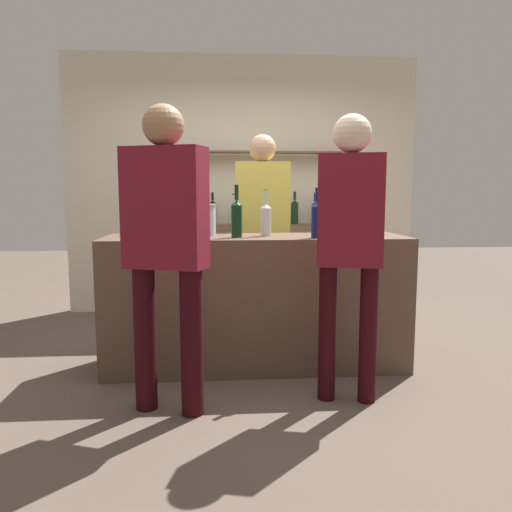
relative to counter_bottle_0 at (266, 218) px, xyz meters
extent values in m
plane|color=brown|center=(-0.08, -0.02, -1.13)|extent=(16.00, 16.00, 0.00)
cube|color=brown|center=(-0.08, -0.02, -0.63)|extent=(2.25, 0.63, 1.00)
cube|color=beige|center=(-0.08, 1.89, 0.27)|extent=(3.85, 0.12, 2.80)
cylinder|color=brown|center=(-1.11, 1.71, -0.25)|extent=(0.05, 0.05, 1.76)
cylinder|color=brown|center=(0.95, 1.71, -0.25)|extent=(0.05, 0.05, 1.76)
cube|color=brown|center=(-0.08, 1.71, 0.62)|extent=(2.11, 0.18, 0.02)
cube|color=brown|center=(-0.08, 1.71, -0.16)|extent=(2.11, 0.18, 0.02)
cylinder|color=silver|center=(-0.86, 1.71, -0.03)|extent=(0.07, 0.07, 0.23)
cone|color=silver|center=(-0.86, 1.71, 0.10)|extent=(0.07, 0.07, 0.03)
cylinder|color=silver|center=(-0.86, 1.71, 0.15)|extent=(0.03, 0.03, 0.08)
cylinder|color=gold|center=(-0.86, 1.71, 0.19)|extent=(0.03, 0.03, 0.01)
cylinder|color=black|center=(-0.64, 1.71, -0.03)|extent=(0.07, 0.07, 0.24)
cone|color=black|center=(-0.64, 1.71, 0.10)|extent=(0.07, 0.07, 0.03)
cylinder|color=black|center=(-0.64, 1.71, 0.15)|extent=(0.03, 0.03, 0.07)
cylinder|color=gold|center=(-0.64, 1.71, 0.20)|extent=(0.03, 0.03, 0.01)
cylinder|color=black|center=(-0.41, 1.71, -0.04)|extent=(0.07, 0.07, 0.23)
cone|color=black|center=(-0.41, 1.71, 0.09)|extent=(0.07, 0.07, 0.03)
cylinder|color=black|center=(-0.41, 1.71, 0.15)|extent=(0.03, 0.03, 0.07)
cylinder|color=#232328|center=(-0.41, 1.71, 0.19)|extent=(0.03, 0.03, 0.01)
cylinder|color=silver|center=(-0.19, 1.71, -0.05)|extent=(0.07, 0.07, 0.20)
cone|color=silver|center=(-0.19, 1.71, 0.06)|extent=(0.07, 0.07, 0.03)
cylinder|color=silver|center=(-0.19, 1.71, 0.12)|extent=(0.02, 0.02, 0.09)
cylinder|color=black|center=(-0.19, 1.71, 0.17)|extent=(0.03, 0.03, 0.01)
cylinder|color=black|center=(0.04, 1.71, -0.06)|extent=(0.08, 0.08, 0.19)
cone|color=black|center=(0.04, 1.71, 0.05)|extent=(0.08, 0.08, 0.03)
cylinder|color=black|center=(0.04, 1.71, 0.11)|extent=(0.03, 0.03, 0.08)
cylinder|color=black|center=(0.04, 1.71, 0.16)|extent=(0.03, 0.03, 0.01)
cylinder|color=black|center=(0.26, 1.71, -0.04)|extent=(0.07, 0.07, 0.22)
cone|color=black|center=(0.26, 1.71, 0.09)|extent=(0.07, 0.07, 0.03)
cylinder|color=black|center=(0.26, 1.71, 0.15)|extent=(0.03, 0.03, 0.07)
cylinder|color=gold|center=(0.26, 1.71, 0.19)|extent=(0.03, 0.03, 0.01)
cylinder|color=black|center=(0.48, 1.71, -0.04)|extent=(0.08, 0.08, 0.23)
cone|color=black|center=(0.48, 1.71, 0.10)|extent=(0.08, 0.08, 0.04)
cylinder|color=black|center=(0.48, 1.71, 0.16)|extent=(0.03, 0.03, 0.09)
cylinder|color=gold|center=(0.48, 1.71, 0.21)|extent=(0.03, 0.03, 0.01)
cylinder|color=#0F1956|center=(0.71, 1.71, -0.04)|extent=(0.07, 0.07, 0.21)
cone|color=#0F1956|center=(0.71, 1.71, 0.08)|extent=(0.07, 0.07, 0.03)
cylinder|color=#0F1956|center=(0.71, 1.71, 0.14)|extent=(0.03, 0.03, 0.09)
cylinder|color=gold|center=(0.71, 1.71, 0.19)|extent=(0.03, 0.03, 0.01)
cylinder|color=silver|center=(0.00, 0.00, -0.03)|extent=(0.08, 0.08, 0.21)
cone|color=silver|center=(0.00, 0.00, 0.09)|extent=(0.08, 0.08, 0.04)
cylinder|color=silver|center=(0.00, 0.00, 0.16)|extent=(0.03, 0.03, 0.09)
cylinder|color=gold|center=(0.00, 0.00, 0.21)|extent=(0.03, 0.03, 0.01)
cylinder|color=black|center=(-0.22, -0.12, -0.02)|extent=(0.08, 0.08, 0.23)
cone|color=black|center=(-0.22, -0.12, 0.12)|extent=(0.08, 0.08, 0.04)
cylinder|color=black|center=(-0.22, -0.12, 0.19)|extent=(0.03, 0.03, 0.10)
cylinder|color=#232328|center=(-0.22, -0.12, 0.24)|extent=(0.03, 0.03, 0.01)
cylinder|color=#0F1956|center=(0.35, -0.20, -0.02)|extent=(0.08, 0.08, 0.22)
cone|color=#0F1956|center=(0.35, -0.20, 0.11)|extent=(0.08, 0.08, 0.04)
cylinder|color=#0F1956|center=(0.35, -0.20, 0.17)|extent=(0.03, 0.03, 0.09)
cylinder|color=#232328|center=(0.35, -0.20, 0.22)|extent=(0.03, 0.03, 0.01)
cylinder|color=silver|center=(-1.03, 0.16, -0.13)|extent=(0.06, 0.06, 0.00)
cylinder|color=silver|center=(-1.03, 0.16, -0.09)|extent=(0.01, 0.01, 0.07)
cone|color=silver|center=(-1.03, 0.16, -0.02)|extent=(0.07, 0.07, 0.08)
cylinder|color=#B2B2B7|center=(-0.48, 0.08, -0.02)|extent=(0.22, 0.22, 0.23)
cylinder|color=#B2B2B7|center=(-0.48, 0.08, 0.10)|extent=(0.23, 0.23, 0.01)
cylinder|color=silver|center=(0.56, 0.01, -0.06)|extent=(0.14, 0.14, 0.15)
sphere|color=tan|center=(0.55, 0.06, -0.07)|extent=(0.02, 0.02, 0.02)
sphere|color=tan|center=(0.60, 0.05, -0.11)|extent=(0.02, 0.02, 0.02)
sphere|color=tan|center=(0.57, -0.03, -0.11)|extent=(0.02, 0.02, 0.02)
sphere|color=tan|center=(0.52, -0.02, -0.06)|extent=(0.02, 0.02, 0.02)
sphere|color=tan|center=(0.53, -0.02, -0.09)|extent=(0.02, 0.02, 0.02)
sphere|color=tan|center=(0.56, -0.03, -0.07)|extent=(0.02, 0.02, 0.02)
sphere|color=tan|center=(0.51, 0.04, -0.10)|extent=(0.02, 0.02, 0.02)
cylinder|color=black|center=(0.57, -0.76, -0.69)|extent=(0.11, 0.11, 0.87)
cylinder|color=black|center=(0.32, -0.70, -0.69)|extent=(0.11, 0.11, 0.87)
cube|color=maroon|center=(0.45, -0.73, 0.08)|extent=(0.43, 0.26, 0.69)
sphere|color=beige|center=(0.45, -0.73, 0.54)|extent=(0.23, 0.23, 0.23)
cylinder|color=brown|center=(-0.11, 0.73, -0.69)|extent=(0.13, 0.13, 0.89)
cylinder|color=brown|center=(0.19, 0.71, -0.69)|extent=(0.13, 0.13, 0.89)
cube|color=#D1C64C|center=(0.04, 0.72, 0.11)|extent=(0.49, 0.23, 0.70)
sphere|color=tan|center=(0.04, 0.72, 0.58)|extent=(0.24, 0.24, 0.24)
cylinder|color=black|center=(-0.52, -0.85, -0.69)|extent=(0.13, 0.13, 0.88)
cylinder|color=black|center=(-0.81, -0.75, -0.69)|extent=(0.13, 0.13, 0.88)
cube|color=maroon|center=(-0.66, -0.80, 0.10)|extent=(0.51, 0.35, 0.70)
sphere|color=#936B4C|center=(-0.66, -0.80, 0.57)|extent=(0.24, 0.24, 0.24)
camera|label=1|loc=(-0.36, -3.73, 0.19)|focal=35.00mm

